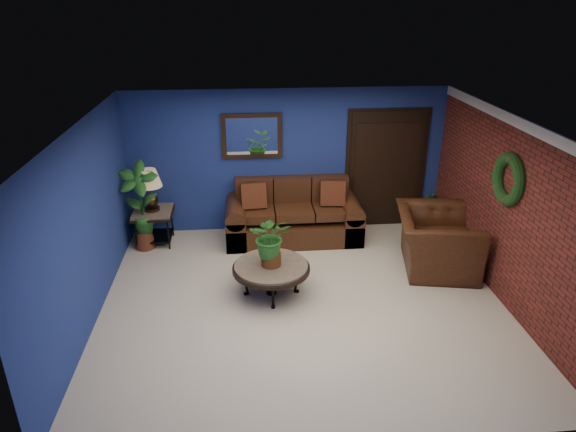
{
  "coord_description": "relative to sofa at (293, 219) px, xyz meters",
  "views": [
    {
      "loc": [
        -0.76,
        -5.99,
        3.96
      ],
      "look_at": [
        -0.16,
        0.55,
        1.07
      ],
      "focal_mm": 32.0,
      "sensor_mm": 36.0,
      "label": 1
    }
  ],
  "objects": [
    {
      "name": "wall_back",
      "position": [
        -0.06,
        0.41,
        0.91
      ],
      "size": [
        5.5,
        0.04,
        2.5
      ],
      "primitive_type": "cube",
      "color": "navy",
      "rests_on": "ground"
    },
    {
      "name": "ceiling",
      "position": [
        -0.06,
        -2.09,
        2.16
      ],
      "size": [
        5.5,
        5.0,
        0.02
      ],
      "primitive_type": "cube",
      "color": "silver",
      "rests_on": "wall_back"
    },
    {
      "name": "wreath",
      "position": [
        2.63,
        -2.04,
        1.36
      ],
      "size": [
        0.16,
        0.72,
        0.72
      ],
      "primitive_type": "torus",
      "rotation": [
        0.0,
        1.57,
        0.0
      ],
      "color": "black",
      "rests_on": "wall_right_brick"
    },
    {
      "name": "wall_mirror",
      "position": [
        -0.66,
        0.37,
        1.38
      ],
      "size": [
        1.02,
        0.06,
        0.77
      ],
      "primitive_type": "cube",
      "color": "#422B18",
      "rests_on": "wall_back"
    },
    {
      "name": "table_lamp",
      "position": [
        -2.36,
        -0.04,
        0.71
      ],
      "size": [
        0.41,
        0.41,
        0.69
      ],
      "color": "#422B18",
      "rests_on": "end_table"
    },
    {
      "name": "wall_right_brick",
      "position": [
        2.69,
        -2.09,
        0.91
      ],
      "size": [
        0.04,
        5.0,
        2.5
      ],
      "primitive_type": "cube",
      "color": "maroon",
      "rests_on": "ground"
    },
    {
      "name": "end_table",
      "position": [
        -2.36,
        -0.04,
        0.12
      ],
      "size": [
        0.66,
        0.66,
        0.6
      ],
      "color": "#58534D",
      "rests_on": "ground"
    },
    {
      "name": "side_chair",
      "position": [
        0.53,
        0.04,
        0.25
      ],
      "size": [
        0.47,
        0.47,
        1.04
      ],
      "rotation": [
        0.0,
        0.0,
        0.06
      ],
      "color": "brown",
      "rests_on": "ground"
    },
    {
      "name": "armchair",
      "position": [
        2.09,
        -1.27,
        0.1
      ],
      "size": [
        1.42,
        1.56,
        0.88
      ],
      "primitive_type": "imported",
      "rotation": [
        0.0,
        0.0,
        1.38
      ],
      "color": "#412512",
      "rests_on": "ground"
    },
    {
      "name": "wall_left",
      "position": [
        -2.81,
        -2.09,
        0.91
      ],
      "size": [
        0.04,
        5.0,
        2.5
      ],
      "primitive_type": "cube",
      "color": "navy",
      "rests_on": "ground"
    },
    {
      "name": "sofa",
      "position": [
        0.0,
        0.0,
        0.0
      ],
      "size": [
        2.29,
        0.99,
        1.03
      ],
      "color": "#412512",
      "rests_on": "ground"
    },
    {
      "name": "floor_plant",
      "position": [
        2.29,
        -0.16,
        0.09
      ],
      "size": [
        0.44,
        0.39,
        0.83
      ],
      "color": "#5E2F17",
      "rests_on": "ground"
    },
    {
      "name": "closet_door",
      "position": [
        1.69,
        0.38,
        0.71
      ],
      "size": [
        1.44,
        0.06,
        2.18
      ],
      "primitive_type": "cube",
      "color": "black",
      "rests_on": "wall_back"
    },
    {
      "name": "tall_plant",
      "position": [
        -2.51,
        -0.2,
        0.46
      ],
      "size": [
        0.69,
        0.5,
        1.48
      ],
      "color": "brown",
      "rests_on": "ground"
    },
    {
      "name": "crown_molding",
      "position": [
        2.66,
        -2.09,
        2.09
      ],
      "size": [
        0.03,
        5.0,
        0.14
      ],
      "primitive_type": "cube",
      "color": "white",
      "rests_on": "wall_right_brick"
    },
    {
      "name": "coffee_table",
      "position": [
        -0.49,
        -1.83,
        0.07
      ],
      "size": [
        1.09,
        1.09,
        0.47
      ],
      "rotation": [
        0.0,
        0.0,
        -0.1
      ],
      "color": "#58534D",
      "rests_on": "ground"
    },
    {
      "name": "floor",
      "position": [
        -0.06,
        -2.09,
        -0.34
      ],
      "size": [
        5.5,
        5.5,
        0.0
      ],
      "primitive_type": "plane",
      "color": "beige",
      "rests_on": "ground"
    },
    {
      "name": "coffee_plant",
      "position": [
        -0.49,
        -1.83,
        0.54
      ],
      "size": [
        0.6,
        0.53,
        0.75
      ],
      "color": "#5E2F17",
      "rests_on": "coffee_table"
    }
  ]
}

